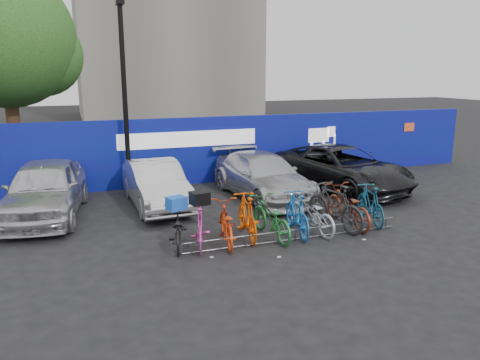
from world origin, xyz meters
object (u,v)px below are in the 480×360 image
tree (11,42)px  bike_6 (311,213)px  car_3 (341,168)px  bike_0 (177,228)px  car_2 (263,176)px  bike_3 (247,216)px  bike_7 (335,206)px  bike_8 (348,206)px  lamppost (125,94)px  bike_9 (370,204)px  car_1 (156,184)px  bike_4 (271,218)px  car_0 (45,189)px  bike_2 (226,223)px  bike_1 (200,226)px  bike_rack (296,234)px

tree → bike_6: 13.41m
car_3 → bike_0: bearing=-165.1°
car_2 → bike_3: car_2 is taller
bike_7 → bike_8: bike_7 is taller
lamppost → car_2: lamppost is taller
lamppost → bike_3: 6.42m
car_3 → bike_8: 4.03m
lamppost → bike_9: size_ratio=3.49×
bike_7 → tree: bearing=-64.3°
car_2 → bike_8: (0.98, -3.46, -0.17)m
lamppost → car_1: lamppost is taller
tree → bike_6: (7.41, -10.19, -4.57)m
lamppost → bike_4: bearing=-64.1°
car_2 → car_0: bearing=174.3°
bike_2 → bike_6: bike_6 is taller
car_0 → bike_7: car_0 is taller
car_2 → car_3: 2.95m
car_2 → bike_6: car_2 is taller
bike_7 → car_2: bearing=-94.4°
bike_4 → bike_6: size_ratio=1.01×
car_1 → bike_6: car_1 is taller
tree → bike_1: bearing=-66.2°
bike_6 → bike_9: (1.84, 0.09, 0.03)m
bike_1 → bike_8: (4.05, 0.16, 0.02)m
car_1 → car_2: size_ratio=0.86×
car_0 → bike_3: car_0 is taller
tree → bike_3: tree is taller
bike_2 → bike_8: bearing=-167.0°
bike_1 → bike_6: 2.90m
car_1 → bike_7: bearing=-44.9°
bike_6 → bike_8: 1.15m
lamppost → bike_7: 7.63m
bike_3 → bike_7: size_ratio=0.90×
bike_rack → bike_6: bearing=35.8°
bike_8 → tree: bearing=-49.7°
bike_7 → bike_4: bearing=-10.6°
car_1 → bike_7: (3.96, -3.67, -0.07)m
bike_2 → car_0: bearing=-31.2°
bike_8 → bike_0: bearing=-0.3°
bike_rack → bike_3: 1.25m
car_0 → bike_9: (8.19, -3.55, -0.28)m
bike_3 → bike_8: 2.81m
bike_0 → bike_2: size_ratio=0.92×
tree → bike_9: bearing=-47.5°
car_1 → car_3: bearing=-2.7°
bike_rack → bike_6: bike_6 is taller
tree → bike_8: tree is taller
lamppost → bike_9: 8.33m
bike_2 → bike_9: (4.11, 0.12, 0.04)m
bike_3 → bike_8: bike_3 is taller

